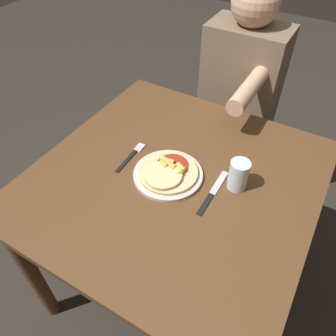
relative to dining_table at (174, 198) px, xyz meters
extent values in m
plane|color=#2D2823|center=(0.00, 0.00, -0.65)|extent=(8.00, 8.00, 0.00)
cube|color=brown|center=(0.00, 0.00, 0.11)|extent=(0.97, 0.98, 0.03)
cylinder|color=brown|center=(-0.42, -0.43, -0.28)|extent=(0.06, 0.06, 0.75)
cylinder|color=brown|center=(-0.42, 0.43, -0.28)|extent=(0.06, 0.06, 0.75)
cylinder|color=brown|center=(0.42, 0.43, -0.28)|extent=(0.06, 0.06, 0.75)
cylinder|color=beige|center=(-0.02, -0.01, 0.13)|extent=(0.25, 0.25, 0.01)
cylinder|color=#E0C689|center=(-0.02, -0.01, 0.14)|extent=(0.21, 0.21, 0.01)
cylinder|color=#9E2819|center=(-0.02, 0.02, 0.15)|extent=(0.12, 0.12, 0.00)
cylinder|color=beige|center=(-0.02, -0.04, 0.16)|extent=(0.13, 0.13, 0.01)
cylinder|color=gold|center=(-0.06, 0.02, 0.16)|extent=(0.03, 0.02, 0.02)
cylinder|color=gold|center=(0.02, 0.01, 0.16)|extent=(0.03, 0.03, 0.02)
cylinder|color=gold|center=(-0.04, 0.00, 0.16)|extent=(0.04, 0.03, 0.02)
cylinder|color=gold|center=(-0.03, 0.02, 0.16)|extent=(0.04, 0.03, 0.02)
cylinder|color=gold|center=(0.01, 0.02, 0.16)|extent=(0.03, 0.03, 0.02)
cylinder|color=gold|center=(0.02, 0.00, 0.16)|extent=(0.03, 0.04, 0.02)
cylinder|color=gold|center=(-0.02, 0.01, 0.16)|extent=(0.04, 0.03, 0.02)
cube|color=black|center=(-0.19, -0.02, 0.12)|extent=(0.02, 0.13, 0.00)
cube|color=silver|center=(-0.19, 0.06, 0.12)|extent=(0.03, 0.05, 0.00)
cube|color=black|center=(0.15, -0.06, 0.12)|extent=(0.02, 0.10, 0.00)
cube|color=silver|center=(0.15, 0.05, 0.12)|extent=(0.02, 0.12, 0.00)
cylinder|color=silver|center=(0.21, 0.07, 0.18)|extent=(0.07, 0.07, 0.11)
cylinder|color=#2D2D38|center=(-0.11, 0.71, -0.41)|extent=(0.11, 0.11, 0.49)
cylinder|color=#2D2D38|center=(0.06, 0.71, -0.41)|extent=(0.11, 0.11, 0.49)
cube|color=#75604C|center=(-0.02, 0.71, 0.12)|extent=(0.36, 0.22, 0.58)
sphere|color=tan|center=(-0.02, 0.71, 0.50)|extent=(0.20, 0.20, 0.20)
cylinder|color=tan|center=(0.08, 0.45, 0.26)|extent=(0.07, 0.30, 0.07)
camera|label=1|loc=(0.38, -0.70, 0.96)|focal=35.00mm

